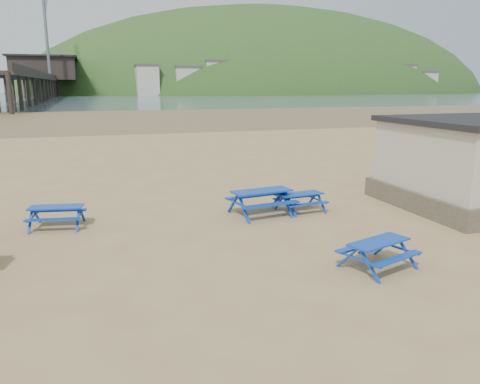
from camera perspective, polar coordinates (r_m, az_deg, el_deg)
name	(u,v)px	position (r m, az deg, el deg)	size (l,w,h in m)	color
ground	(228,240)	(13.34, -1.48, -5.82)	(400.00, 400.00, 0.00)	tan
wet_sand	(115,117)	(67.35, -14.97, 8.88)	(400.00, 400.00, 0.00)	olive
sea	(97,97)	(182.21, -17.04, 11.06)	(400.00, 400.00, 0.00)	#42525E
picnic_table_blue_a	(57,217)	(15.44, -21.43, -2.82)	(1.78, 1.53, 0.66)	#073FB3
picnic_table_blue_b	(300,202)	(16.30, 7.38, -1.25)	(1.65, 1.38, 0.65)	#073FB3
picnic_table_blue_c	(262,202)	(15.77, 2.66, -1.27)	(2.22, 1.89, 0.84)	#073FB3
picnic_table_blue_e	(378,254)	(11.73, 16.47, -7.30)	(1.94, 1.73, 0.68)	#073FB3
pier	(45,81)	(190.91, -22.73, 12.34)	(24.00, 220.00, 39.29)	black
headland_town	(267,111)	(259.66, 3.36, 9.81)	(264.00, 144.00, 108.00)	#2D4C1E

